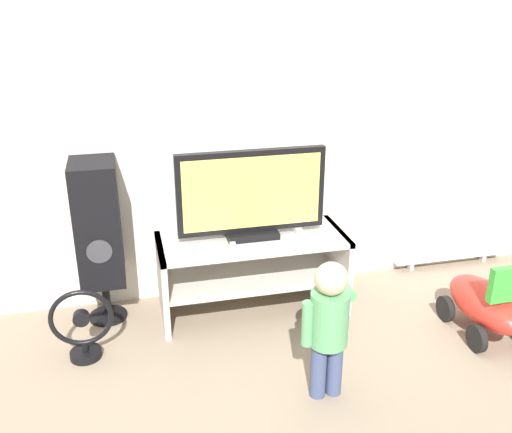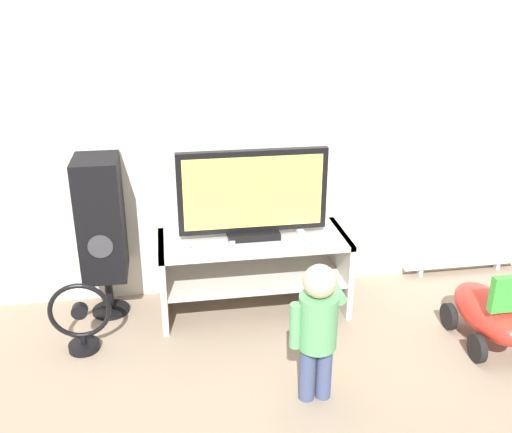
# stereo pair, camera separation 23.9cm
# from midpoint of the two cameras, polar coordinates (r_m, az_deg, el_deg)

# --- Properties ---
(ground_plane) EXTENTS (16.00, 16.00, 0.00)m
(ground_plane) POSITION_cam_midpoint_polar(r_m,az_deg,el_deg) (3.61, 2.32, -11.13)
(ground_plane) COLOR gray
(wall_back) EXTENTS (10.00, 0.06, 2.60)m
(wall_back) POSITION_cam_midpoint_polar(r_m,az_deg,el_deg) (3.65, 0.81, 11.40)
(wall_back) COLOR silver
(wall_back) RESTS_ON ground_plane
(tv_stand) EXTENTS (1.19, 0.49, 0.51)m
(tv_stand) POSITION_cam_midpoint_polar(r_m,az_deg,el_deg) (3.65, 1.63, -4.59)
(tv_stand) COLOR beige
(tv_stand) RESTS_ON ground_plane
(television) EXTENTS (0.92, 0.20, 0.56)m
(television) POSITION_cam_midpoint_polar(r_m,az_deg,el_deg) (3.49, 1.64, 2.12)
(television) COLOR black
(television) RESTS_ON tv_stand
(game_console) EXTENTS (0.04, 0.19, 0.04)m
(game_console) POSITION_cam_midpoint_polar(r_m,az_deg,el_deg) (3.60, 6.46, -1.81)
(game_console) COLOR white
(game_console) RESTS_ON tv_stand
(remote_primary) EXTENTS (0.07, 0.13, 0.03)m
(remote_primary) POSITION_cam_midpoint_polar(r_m,az_deg,el_deg) (3.40, -4.49, -3.35)
(remote_primary) COLOR white
(remote_primary) RESTS_ON tv_stand
(remote_secondary) EXTENTS (0.05, 0.13, 0.03)m
(remote_secondary) POSITION_cam_midpoint_polar(r_m,az_deg,el_deg) (3.42, -0.37, -3.10)
(remote_secondary) COLOR white
(remote_secondary) RESTS_ON tv_stand
(child) EXTENTS (0.29, 0.44, 0.76)m
(child) POSITION_cam_midpoint_polar(r_m,az_deg,el_deg) (2.87, 8.61, -10.39)
(child) COLOR #3F4C72
(child) RESTS_ON ground_plane
(speaker_tower) EXTENTS (0.27, 0.35, 1.04)m
(speaker_tower) POSITION_cam_midpoint_polar(r_m,az_deg,el_deg) (3.58, -13.39, -0.40)
(speaker_tower) COLOR black
(speaker_tower) RESTS_ON ground_plane
(floor_fan) EXTENTS (0.35, 0.18, 0.44)m
(floor_fan) POSITION_cam_midpoint_polar(r_m,az_deg,el_deg) (3.43, -15.20, -10.00)
(floor_fan) COLOR black
(floor_fan) RESTS_ON ground_plane
(ride_on_toy) EXTENTS (0.34, 0.61, 0.53)m
(ride_on_toy) POSITION_cam_midpoint_polar(r_m,az_deg,el_deg) (3.69, 24.08, -8.83)
(ride_on_toy) COLOR red
(ride_on_toy) RESTS_ON ground_plane
(radiator) EXTENTS (0.87, 0.08, 0.66)m
(radiator) POSITION_cam_midpoint_polar(r_m,az_deg,el_deg) (4.41, 21.63, -1.03)
(radiator) COLOR white
(radiator) RESTS_ON ground_plane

